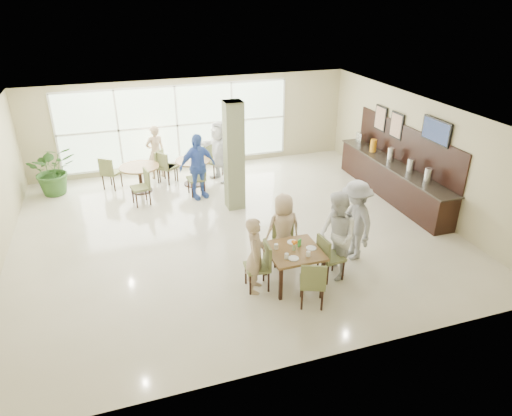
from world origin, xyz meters
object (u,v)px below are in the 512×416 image
object	(u,v)px
potted_plant	(53,170)
teen_left	(255,255)
round_table_right	(193,166)
teen_far	(283,229)
round_table_left	(140,172)
buffet_counter	(393,177)
adult_standing	(156,152)
teen_right	(337,236)
main_table	(294,254)
teen_standing	(355,220)
adult_a	(197,167)
adult_b	(219,151)

from	to	relation	value
potted_plant	teen_left	world-z (taller)	teen_left
round_table_right	teen_far	size ratio (longest dim) A/B	0.67
round_table_left	buffet_counter	distance (m)	7.02
round_table_left	adult_standing	bearing A→B (deg)	56.78
teen_right	teen_far	bearing A→B (deg)	-132.85
main_table	teen_standing	size ratio (longest dim) A/B	0.57
teen_standing	adult_a	size ratio (longest dim) A/B	0.97
round_table_right	teen_left	distance (m)	5.50
adult_a	teen_standing	bearing A→B (deg)	-74.97
round_table_right	potted_plant	size ratio (longest dim) A/B	0.73
main_table	adult_b	bearing A→B (deg)	90.75
teen_far	teen_left	bearing A→B (deg)	41.40
round_table_left	adult_a	bearing A→B (deg)	-32.52
teen_right	adult_b	distance (m)	5.68
round_table_left	adult_b	distance (m)	2.36
round_table_right	adult_a	size ratio (longest dim) A/B	0.57
round_table_right	buffet_counter	distance (m)	5.64
buffet_counter	adult_b	size ratio (longest dim) A/B	2.60
adult_b	teen_far	bearing A→B (deg)	-20.48
main_table	round_table_left	size ratio (longest dim) A/B	0.91
potted_plant	teen_left	xyz separation A→B (m)	(3.91, -6.03, 0.06)
round_table_left	teen_far	bearing A→B (deg)	-61.68
teen_far	adult_standing	bearing A→B (deg)	-72.19
main_table	teen_left	bearing A→B (deg)	177.84
round_table_left	teen_standing	size ratio (longest dim) A/B	0.63
potted_plant	teen_standing	size ratio (longest dim) A/B	0.80
adult_a	adult_standing	distance (m)	2.02
main_table	teen_right	bearing A→B (deg)	-0.19
teen_far	teen_standing	distance (m)	1.51
buffet_counter	adult_b	distance (m)	4.98
round_table_right	round_table_left	bearing A→B (deg)	-178.82
main_table	adult_b	xyz separation A→B (m)	(-0.07, 5.60, 0.24)
buffet_counter	potted_plant	world-z (taller)	buffet_counter
potted_plant	teen_right	bearing A→B (deg)	-47.49
round_table_left	potted_plant	size ratio (longest dim) A/B	0.79
round_table_left	buffet_counter	size ratio (longest dim) A/B	0.23
round_table_right	teen_left	xyz separation A→B (m)	(0.12, -5.49, 0.21)
teen_far	adult_b	size ratio (longest dim) A/B	0.85
buffet_counter	adult_a	world-z (taller)	buffet_counter
teen_right	teen_left	bearing A→B (deg)	-86.91
adult_b	adult_standing	xyz separation A→B (m)	(-1.76, 0.76, -0.09)
round_table_right	adult_b	distance (m)	0.88
round_table_right	teen_standing	size ratio (longest dim) A/B	0.58
adult_a	adult_b	world-z (taller)	adult_a
main_table	teen_left	size ratio (longest dim) A/B	0.65
adult_a	adult_standing	xyz separation A→B (m)	(-0.90, 1.81, -0.09)
main_table	adult_standing	xyz separation A→B (m)	(-1.83, 6.36, 0.15)
main_table	potted_plant	xyz separation A→B (m)	(-4.68, 6.06, 0.04)
teen_left	adult_b	bearing A→B (deg)	17.23
potted_plant	adult_standing	world-z (taller)	adult_standing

